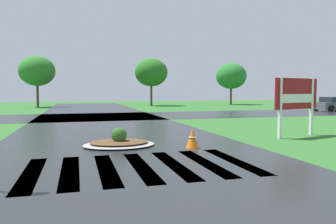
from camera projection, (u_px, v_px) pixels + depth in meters
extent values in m
cube|color=#232628|center=(119.00, 140.00, 13.03)|extent=(9.12, 80.00, 0.01)
cube|color=#232628|center=(99.00, 117.00, 25.05)|extent=(90.00, 8.21, 0.01)
cube|color=white|center=(31.00, 174.00, 7.80)|extent=(0.45, 3.57, 0.01)
cube|color=white|center=(70.00, 171.00, 8.04)|extent=(0.45, 3.57, 0.01)
cube|color=white|center=(107.00, 169.00, 8.28)|extent=(0.45, 3.57, 0.01)
cube|color=white|center=(141.00, 167.00, 8.53)|extent=(0.45, 3.57, 0.01)
cube|color=white|center=(174.00, 164.00, 8.77)|extent=(0.45, 3.57, 0.01)
cube|color=white|center=(204.00, 162.00, 9.02)|extent=(0.45, 3.57, 0.01)
cube|color=white|center=(234.00, 161.00, 9.26)|extent=(0.45, 3.57, 0.01)
cube|color=white|center=(311.00, 106.00, 14.59)|extent=(0.15, 0.15, 2.60)
cube|color=white|center=(280.00, 108.00, 13.53)|extent=(0.15, 0.15, 2.60)
cube|color=maroon|center=(297.00, 94.00, 14.02)|extent=(2.59, 0.76, 1.34)
cube|color=white|center=(296.00, 98.00, 14.03)|extent=(1.98, 0.61, 0.38)
ellipsoid|color=#9E9B93|center=(119.00, 144.00, 11.71)|extent=(2.57, 2.01, 0.12)
ellipsoid|color=brown|center=(119.00, 142.00, 11.71)|extent=(2.11, 1.65, 0.10)
sphere|color=#2D6023|center=(119.00, 135.00, 11.69)|extent=(0.56, 0.56, 0.56)
cube|color=#4C545B|center=(334.00, 106.00, 32.46)|extent=(4.35, 2.14, 0.70)
cube|color=#1E232B|center=(332.00, 100.00, 32.33)|extent=(2.03, 1.74, 0.52)
cylinder|color=black|center=(316.00, 107.00, 32.85)|extent=(0.66, 0.27, 0.64)
cylinder|color=black|center=(331.00, 108.00, 31.10)|extent=(0.66, 0.27, 0.64)
cone|color=orange|center=(192.00, 138.00, 11.28)|extent=(0.45, 0.45, 0.70)
torus|color=white|center=(192.00, 137.00, 11.28)|extent=(0.27, 0.27, 0.04)
cube|color=orange|center=(192.00, 148.00, 11.30)|extent=(0.36, 0.36, 0.03)
cylinder|color=#4C3823|center=(38.00, 95.00, 39.62)|extent=(0.28, 0.28, 2.92)
ellipsoid|color=#2D7927|center=(37.00, 71.00, 39.43)|extent=(4.30, 4.30, 3.65)
cylinder|color=#4C3823|center=(151.00, 95.00, 43.55)|extent=(0.28, 0.28, 2.93)
ellipsoid|color=#276B1F|center=(151.00, 72.00, 43.35)|extent=(4.40, 4.40, 3.74)
cylinder|color=#4C3823|center=(231.00, 96.00, 47.11)|extent=(0.28, 0.28, 2.61)
ellipsoid|color=#27742C|center=(231.00, 76.00, 46.92)|extent=(4.40, 4.40, 3.74)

